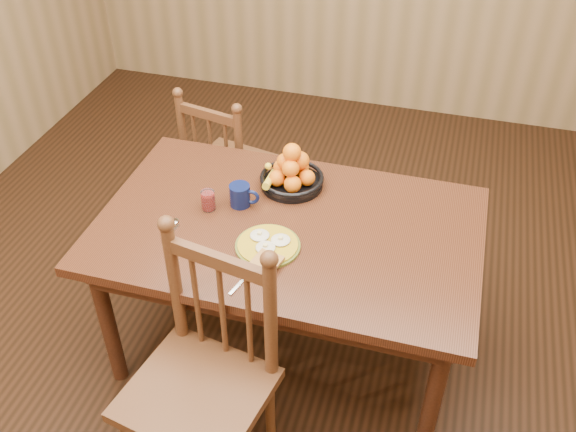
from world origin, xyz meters
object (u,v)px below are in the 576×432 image
(dining_table, at_px, (288,241))
(breakfast_plate, at_px, (268,246))
(chair_far, at_px, (228,167))
(fruit_bowl, at_px, (291,174))
(chair_near, at_px, (203,381))
(coffee_mug, at_px, (241,195))

(dining_table, xyz_separation_m, breakfast_plate, (-0.04, -0.16, 0.10))
(breakfast_plate, bearing_deg, chair_far, 120.04)
(breakfast_plate, height_order, fruit_bowl, fruit_bowl)
(chair_far, bearing_deg, chair_near, 118.72)
(chair_near, relative_size, breakfast_plate, 3.60)
(dining_table, xyz_separation_m, coffee_mug, (-0.23, 0.08, 0.14))
(chair_near, relative_size, coffee_mug, 8.02)
(chair_far, bearing_deg, dining_table, 138.97)
(dining_table, relative_size, coffee_mug, 11.96)
(chair_near, distance_m, breakfast_plate, 0.58)
(coffee_mug, relative_size, fruit_bowl, 0.46)
(breakfast_plate, distance_m, coffee_mug, 0.31)
(chair_near, bearing_deg, breakfast_plate, 90.69)
(chair_far, distance_m, fruit_bowl, 0.77)
(dining_table, bearing_deg, breakfast_plate, -103.40)
(dining_table, height_order, chair_near, chair_near)
(chair_near, height_order, coffee_mug, chair_near)
(coffee_mug, height_order, fruit_bowl, fruit_bowl)
(breakfast_plate, bearing_deg, fruit_bowl, 93.33)
(dining_table, bearing_deg, chair_near, -100.76)
(breakfast_plate, xyz_separation_m, coffee_mug, (-0.20, 0.24, 0.04))
(breakfast_plate, distance_m, fruit_bowl, 0.44)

